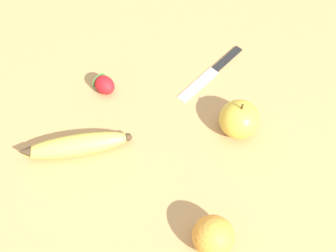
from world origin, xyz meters
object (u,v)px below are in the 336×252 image
banana (76,145)px  strawberry (103,84)px  apple (239,119)px  paring_knife (213,71)px  orange (213,236)px

banana → strawberry: banana is taller
strawberry → apple: bearing=-155.0°
banana → strawberry: size_ratio=3.57×
strawberry → apple: 0.29m
strawberry → paring_knife: bearing=-123.1°
apple → paring_knife: size_ratio=0.44×
banana → paring_knife: (0.34, 0.04, -0.02)m
orange → apple: size_ratio=0.85×
banana → paring_knife: 0.34m
banana → apple: apple is taller
apple → paring_knife: bearing=75.3°
banana → apple: bearing=178.4°
apple → strawberry: bearing=130.3°
orange → paring_knife: 0.39m
strawberry → apple: size_ratio=0.70×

